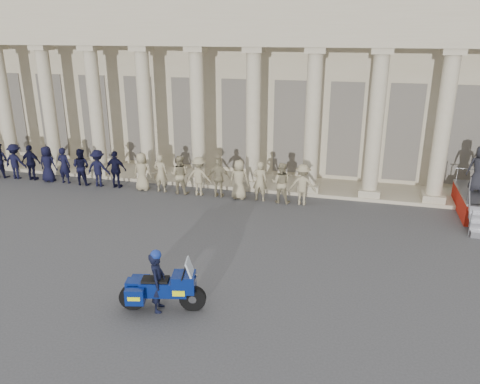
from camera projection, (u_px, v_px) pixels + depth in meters
ground at (153, 264)px, 14.67m from camera, size 90.00×90.00×0.00m
building at (259, 75)px, 26.66m from camera, size 40.00×12.50×9.00m
officer_rank at (102, 168)px, 21.69m from camera, size 19.78×0.66×1.74m
motorcycle at (163, 288)px, 12.06m from camera, size 2.24×1.13×1.46m
rider at (157, 280)px, 11.98m from camera, size 0.52×0.67×1.72m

